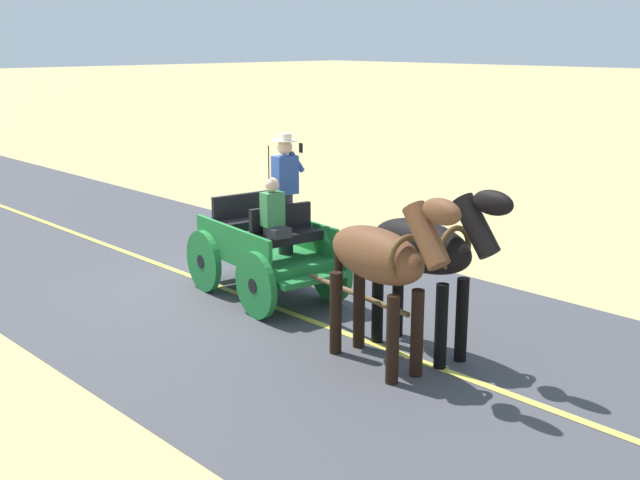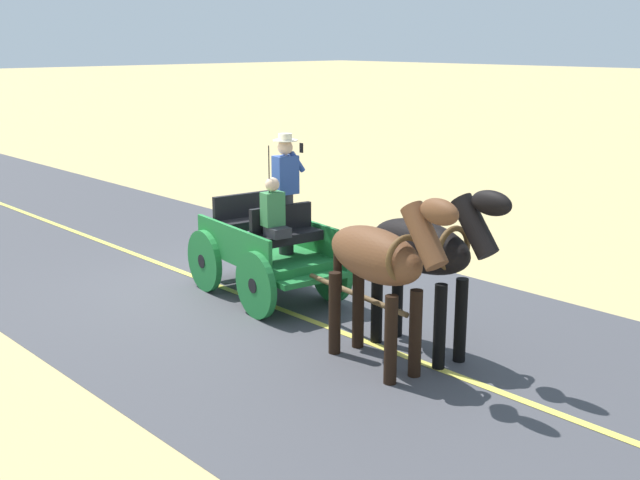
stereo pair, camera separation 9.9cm
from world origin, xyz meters
The scene contains 6 objects.
ground_plane centered at (0.00, 0.00, 0.00)m, with size 200.00×200.00×0.00m, color tan.
road_surface centered at (0.00, 0.00, 0.00)m, with size 6.68×160.00×0.01m, color #424247.
road_centre_stripe centered at (0.00, 0.00, 0.01)m, with size 0.12×160.00×0.00m, color #DBCC4C.
horse_drawn_carriage centered at (-0.26, 0.92, 0.82)m, with size 1.71×4.51×2.50m.
horse_near_side centered at (-0.23, 3.97, 1.32)m, with size 0.67×2.14×2.21m.
horse_off_side centered at (0.48, 3.87, 1.32)m, with size 0.78×2.15×2.21m.
Camera 1 is at (7.04, 9.79, 3.80)m, focal length 44.42 mm.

